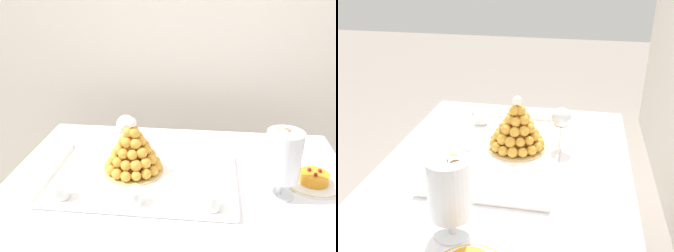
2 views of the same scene
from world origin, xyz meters
The scene contains 8 objects.
buffet_table centered at (0.00, 0.00, 0.64)m, with size 1.28×0.91×0.76m.
serving_tray centered at (-0.13, -0.03, 0.77)m, with size 0.68×0.44×0.02m.
croquembouche centered at (-0.17, 0.02, 0.85)m, with size 0.23×0.23×0.22m.
dessert_cup_left centered at (-0.38, -0.17, 0.79)m, with size 0.06×0.06×0.05m.
dessert_cup_mid_left centered at (-0.13, -0.18, 0.79)m, with size 0.06×0.06×0.05m.
dessert_cup_centre centered at (0.12, -0.18, 0.80)m, with size 0.06×0.06×0.05m.
macaron_goblet centered at (0.35, -0.07, 0.91)m, with size 0.12×0.12×0.25m.
wine_glass centered at (-0.23, 0.19, 0.88)m, with size 0.08×0.08×0.17m.
Camera 2 is at (1.17, 0.25, 1.48)m, focal length 41.78 mm.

